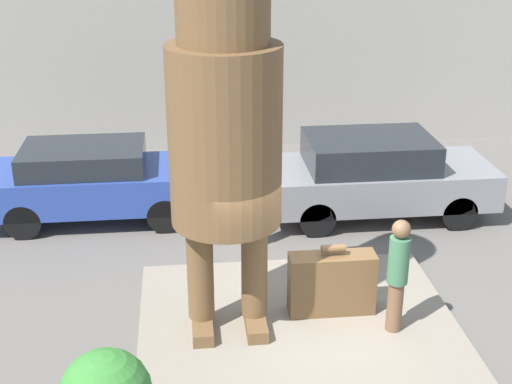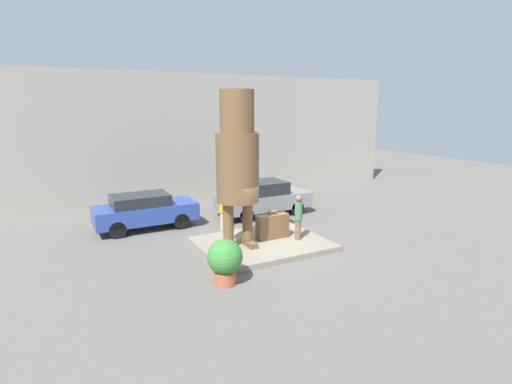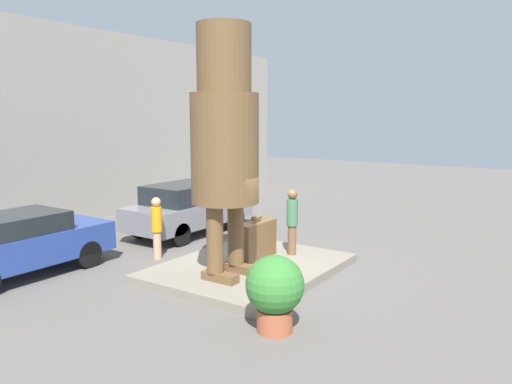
% 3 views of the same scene
% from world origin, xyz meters
% --- Properties ---
extents(ground_plane, '(60.00, 60.00, 0.00)m').
position_xyz_m(ground_plane, '(0.00, 0.00, 0.00)').
color(ground_plane, '#605B56').
extents(pedestal, '(4.69, 3.71, 0.20)m').
position_xyz_m(pedestal, '(0.00, 0.00, 0.10)').
color(pedestal, gray).
rests_on(pedestal, ground_plane).
extents(building_backdrop, '(28.00, 0.60, 6.98)m').
position_xyz_m(building_backdrop, '(0.00, 8.82, 3.49)').
color(building_backdrop, gray).
rests_on(building_backdrop, ground_plane).
extents(statue_figure, '(1.51, 1.51, 5.59)m').
position_xyz_m(statue_figure, '(-1.04, -0.07, 3.47)').
color(statue_figure, brown).
rests_on(statue_figure, pedestal).
extents(giant_suitcase, '(1.29, 0.40, 1.12)m').
position_xyz_m(giant_suitcase, '(0.54, 0.15, 0.68)').
color(giant_suitcase, brown).
rests_on(giant_suitcase, pedestal).
extents(tourist, '(0.30, 0.30, 1.75)m').
position_xyz_m(tourist, '(1.34, -0.44, 1.16)').
color(tourist, brown).
rests_on(tourist, pedestal).
extents(parked_car_blue, '(4.30, 1.76, 1.54)m').
position_xyz_m(parked_car_blue, '(-3.38, 4.39, 0.83)').
color(parked_car_blue, '#284293').
rests_on(parked_car_blue, ground_plane).
extents(parked_car_grey, '(4.50, 1.90, 1.67)m').
position_xyz_m(parked_car_grey, '(2.22, 3.96, 0.88)').
color(parked_car_grey, gray).
rests_on(parked_car_grey, ground_plane).
extents(planter_pot, '(1.06, 1.06, 1.40)m').
position_xyz_m(planter_pot, '(-2.57, -2.35, 0.79)').
color(planter_pot, '#AD5638').
rests_on(planter_pot, ground_plane).
extents(worker_hivis, '(0.29, 0.29, 1.69)m').
position_xyz_m(worker_hivis, '(-0.44, 2.72, 0.92)').
color(worker_hivis, tan).
rests_on(worker_hivis, ground_plane).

